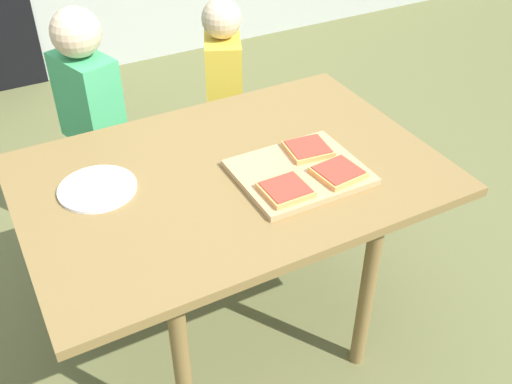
# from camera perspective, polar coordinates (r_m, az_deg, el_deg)

# --- Properties ---
(ground_plane) EXTENTS (16.00, 16.00, 0.00)m
(ground_plane) POSITION_cam_1_polar(r_m,az_deg,el_deg) (2.17, -1.95, -13.07)
(ground_plane) COLOR brown
(dining_table) EXTENTS (1.18, 0.81, 0.69)m
(dining_table) POSITION_cam_1_polar(r_m,az_deg,el_deg) (1.74, -2.36, 0.01)
(dining_table) COLOR olive
(dining_table) RESTS_ON ground
(cutting_board) EXTENTS (0.35, 0.29, 0.02)m
(cutting_board) POSITION_cam_1_polar(r_m,az_deg,el_deg) (1.68, 4.18, 1.90)
(cutting_board) COLOR tan
(cutting_board) RESTS_ON dining_table
(pizza_slice_near_right) EXTENTS (0.13, 0.13, 0.02)m
(pizza_slice_near_right) POSITION_cam_1_polar(r_m,az_deg,el_deg) (1.66, 7.89, 1.90)
(pizza_slice_near_right) COLOR #E99B51
(pizza_slice_near_right) RESTS_ON cutting_board
(pizza_slice_near_left) EXTENTS (0.12, 0.12, 0.02)m
(pizza_slice_near_left) POSITION_cam_1_polar(r_m,az_deg,el_deg) (1.58, 2.86, 0.24)
(pizza_slice_near_left) COLOR #E99B51
(pizza_slice_near_left) RESTS_ON cutting_board
(pizza_slice_far_right) EXTENTS (0.14, 0.13, 0.02)m
(pizza_slice_far_right) POSITION_cam_1_polar(r_m,az_deg,el_deg) (1.75, 5.01, 4.16)
(pizza_slice_far_right) COLOR #E99B51
(pizza_slice_far_right) RESTS_ON cutting_board
(plate_white_left) EXTENTS (0.21, 0.21, 0.01)m
(plate_white_left) POSITION_cam_1_polar(r_m,az_deg,el_deg) (1.68, -14.96, 0.33)
(plate_white_left) COLOR silver
(plate_white_left) RESTS_ON dining_table
(child_left) EXTENTS (0.21, 0.27, 0.99)m
(child_left) POSITION_cam_1_polar(r_m,az_deg,el_deg) (2.27, -15.42, 6.71)
(child_left) COLOR navy
(child_left) RESTS_ON ground
(child_right) EXTENTS (0.23, 0.28, 0.91)m
(child_right) POSITION_cam_1_polar(r_m,az_deg,el_deg) (2.48, -3.07, 9.27)
(child_right) COLOR #2E3E40
(child_right) RESTS_ON ground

